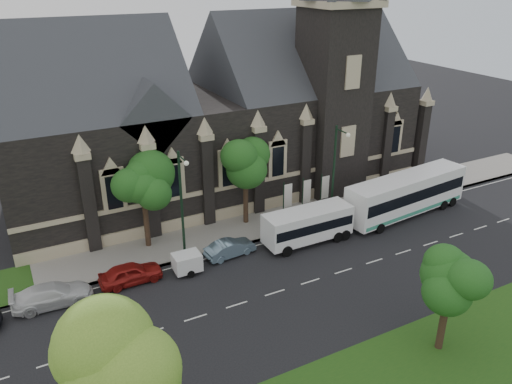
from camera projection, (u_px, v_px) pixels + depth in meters
ground at (275, 293)px, 35.65m from camera, size 160.00×160.00×0.00m
sidewalk at (220, 235)px, 43.30m from camera, size 80.00×5.00×0.15m
museum at (227, 111)px, 49.70m from camera, size 40.00×17.70×29.90m
tree_park_near at (136, 352)px, 20.94m from camera, size 4.42×4.42×8.56m
tree_park_east at (450, 281)px, 28.87m from camera, size 3.40×3.40×6.28m
tree_walk_right at (246, 162)px, 43.32m from camera, size 4.08×4.08×7.80m
tree_walk_left at (144, 181)px, 39.51m from camera, size 3.91×3.91×7.64m
street_lamp_near at (335, 169)px, 43.57m from camera, size 0.36×1.88×9.00m
street_lamp_mid at (182, 201)px, 37.61m from camera, size 0.36×1.88×9.00m
banner_flag_left at (286, 198)px, 44.64m from camera, size 0.90×0.10×4.00m
banner_flag_center at (305, 194)px, 45.49m from camera, size 0.90×0.10×4.00m
banner_flag_right at (324, 190)px, 46.34m from camera, size 0.90×0.10×4.00m
tour_coach at (406, 194)px, 46.23m from camera, size 13.32×4.09×3.82m
shuttle_bus at (308, 224)px, 41.61m from camera, size 7.63×2.69×2.94m
box_trailer at (187, 262)px, 37.69m from camera, size 2.95×1.73×1.57m
sedan at (230, 248)px, 40.00m from camera, size 4.28×1.88×1.37m
car_far_red at (131, 273)px, 36.52m from camera, size 4.57×1.87×1.55m
car_far_white at (52, 295)px, 34.12m from camera, size 5.36×2.38×1.53m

